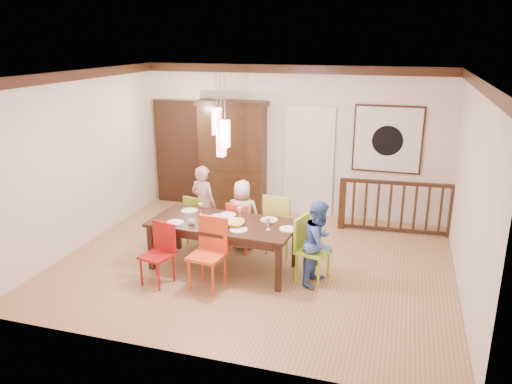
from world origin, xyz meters
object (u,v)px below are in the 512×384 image
(china_hutch, at_px, (233,156))
(person_far_mid, at_px, (242,215))
(chair_far_left, at_px, (200,216))
(person_end_right, at_px, (319,243))
(dining_table, at_px, (223,227))
(chair_end_right, at_px, (313,246))
(person_far_left, at_px, (204,204))
(balustrade, at_px, (396,206))

(china_hutch, height_order, person_far_mid, china_hutch)
(chair_far_left, height_order, person_end_right, person_end_right)
(dining_table, height_order, chair_end_right, chair_end_right)
(dining_table, distance_m, chair_end_right, 1.38)
(chair_far_left, relative_size, person_far_left, 0.64)
(chair_far_left, xyz_separation_m, china_hutch, (-0.04, 1.82, 0.62))
(person_far_mid, bearing_deg, person_far_left, -15.08)
(balustrade, relative_size, person_far_left, 1.51)
(person_end_right, bearing_deg, person_far_mid, 70.57)
(balustrade, bearing_deg, dining_table, -141.17)
(dining_table, relative_size, balustrade, 1.10)
(dining_table, distance_m, balustrade, 3.35)
(dining_table, bearing_deg, person_far_mid, 90.70)
(person_far_left, bearing_deg, chair_end_right, 173.52)
(person_far_mid, bearing_deg, china_hutch, -76.05)
(chair_end_right, bearing_deg, dining_table, 104.12)
(chair_far_left, relative_size, china_hutch, 0.39)
(dining_table, relative_size, chair_end_right, 2.35)
(chair_far_left, bearing_deg, chair_end_right, 171.22)
(balustrade, distance_m, person_far_mid, 2.83)
(china_hutch, bearing_deg, balustrade, -6.14)
(chair_end_right, bearing_deg, china_hutch, 54.06)
(china_hutch, bearing_deg, person_far_mid, -66.23)
(person_far_mid, bearing_deg, person_end_right, 139.12)
(china_hutch, xyz_separation_m, person_end_right, (2.23, -2.66, -0.50))
(person_far_mid, bearing_deg, dining_table, 77.46)
(chair_far_left, distance_m, chair_end_right, 2.25)
(dining_table, xyz_separation_m, person_far_mid, (0.04, 0.81, -0.08))
(chair_far_left, distance_m, person_far_mid, 0.76)
(chair_end_right, xyz_separation_m, person_far_mid, (-1.34, 0.83, 0.04))
(chair_far_left, bearing_deg, person_far_mid, -166.59)
(person_far_mid, height_order, person_end_right, person_end_right)
(person_end_right, bearing_deg, person_far_left, 78.23)
(person_end_right, bearing_deg, chair_end_right, 80.51)
(person_far_mid, xyz_separation_m, person_end_right, (1.43, -0.86, 0.03))
(person_far_left, bearing_deg, balustrade, -139.08)
(chair_end_right, relative_size, balustrade, 0.47)
(dining_table, xyz_separation_m, person_end_right, (1.47, -0.06, -0.05))
(chair_far_left, xyz_separation_m, person_far_mid, (0.76, 0.01, 0.09))
(chair_far_left, height_order, chair_end_right, chair_end_right)
(china_hutch, bearing_deg, person_end_right, -50.14)
(china_hutch, bearing_deg, dining_table, -73.85)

